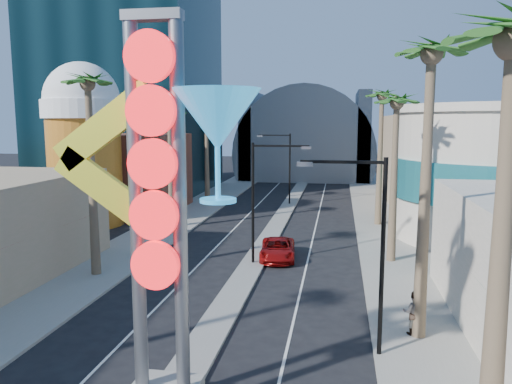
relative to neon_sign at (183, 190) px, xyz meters
The scene contains 20 objects.
sidewalk_west 34.43m from the neon_sign, 107.85° to the left, with size 5.00×100.00×0.15m, color gray.
sidewalk_east 33.97m from the neon_sign, 74.84° to the left, with size 5.00×100.00×0.15m, color gray.
median 35.79m from the neon_sign, 91.33° to the left, with size 1.60×84.00×0.15m, color gray.
brick_filler_west 39.01m from the neon_sign, 115.64° to the left, with size 10.00×10.00×8.00m, color brown.
filler_east 47.58m from the neon_sign, 71.37° to the left, with size 10.00×20.00×10.00m, color tan.
beer_mug 32.39m from the neon_sign, 123.38° to the left, with size 7.00×7.00×14.50m.
turquoise_building 32.10m from the neon_sign, 57.56° to the left, with size 16.60×16.60×10.60m.
canopy 69.11m from the neon_sign, 90.68° to the left, with size 22.00×16.00×22.00m.
neon_sign is the anchor object (origin of this frame).
streetlight_0 17.21m from the neon_sign, 90.90° to the left, with size 3.79×0.25×8.00m.
streetlight_1 41.13m from the neon_sign, 91.90° to the left, with size 3.79×0.25×8.00m.
streetlight_2 8.15m from the neon_sign, 40.46° to the left, with size 3.45×0.25×8.00m.
palm_1 16.70m from the neon_sign, 126.98° to the left, with size 2.40×2.40×12.70m.
palm_2 28.85m from the neon_sign, 109.95° to the left, with size 2.40×2.40×11.20m.
palm_3 40.31m from the neon_sign, 104.11° to the left, with size 2.40×2.40×11.20m.
palm_5 11.50m from the neon_sign, 40.70° to the left, with size 2.40×2.40×13.20m.
palm_6 20.89m from the neon_sign, 66.74° to the left, with size 2.40×2.40×11.70m.
palm_7 32.29m from the neon_sign, 75.23° to the left, with size 2.40×2.40×12.70m.
red_pickup 19.75m from the neon_sign, 88.09° to the left, with size 2.30×4.98×1.38m, color #930B0B.
pedestrian_b 12.38m from the neon_sign, 41.93° to the left, with size 0.94×0.73×1.94m, color gray.
Camera 1 is at (5.46, -11.36, 9.35)m, focal length 35.00 mm.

